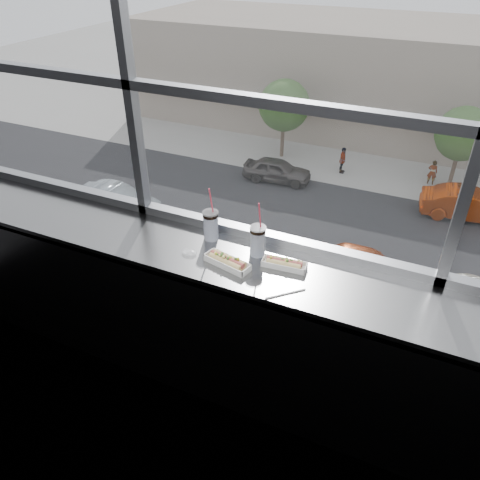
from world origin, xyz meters
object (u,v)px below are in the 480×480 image
at_px(car_near_a, 115,197).
at_px(pedestrian_b, 433,170).
at_px(loose_straw, 285,294).
at_px(car_near_c, 365,259).
at_px(hotdog_tray_left, 227,261).
at_px(car_far_a, 277,167).
at_px(hotdog_tray_right, 284,263).
at_px(soda_cup_left, 211,224).
at_px(soda_cup_right, 258,239).
at_px(wrapper, 189,252).
at_px(tree_center, 463,134).
at_px(car_far_b, 470,200).
at_px(pedestrian_a, 343,158).
at_px(tree_left, 284,106).

height_order(car_near_a, pedestrian_b, car_near_a).
bearing_deg(loose_straw, car_near_c, 51.16).
relative_size(hotdog_tray_left, pedestrian_b, 0.16).
bearing_deg(car_near_a, car_far_a, -41.10).
height_order(car_near_a, car_far_a, car_near_a).
xyz_separation_m(hotdog_tray_right, soda_cup_left, (-0.54, 0.10, 0.08)).
xyz_separation_m(hotdog_tray_left, car_far_a, (-8.32, 24.35, -11.07)).
height_order(hotdog_tray_left, car_near_c, hotdog_tray_left).
height_order(soda_cup_right, car_far_a, soda_cup_right).
bearing_deg(wrapper, tree_center, 85.25).
distance_m(car_far_b, pedestrian_b, 4.39).
bearing_deg(soda_cup_left, car_near_a, 132.70).
distance_m(loose_straw, wrapper, 0.69).
distance_m(pedestrian_a, tree_center, 7.34).
bearing_deg(loose_straw, car_far_a, 65.98).
bearing_deg(car_far_a, car_near_a, 134.57).
relative_size(car_near_c, pedestrian_a, 2.91).
bearing_deg(wrapper, loose_straw, -10.08).
xyz_separation_m(car_far_b, car_far_a, (-11.54, 0.00, -0.14)).
relative_size(soda_cup_left, car_near_c, 0.06).
bearing_deg(tree_center, soda_cup_left, -94.69).
relative_size(car_near_a, pedestrian_b, 3.54).
bearing_deg(car_near_a, loose_straw, -137.48).
bearing_deg(hotdog_tray_right, car_near_c, 89.63).
bearing_deg(hotdog_tray_right, soda_cup_right, 159.15).
distance_m(loose_straw, tree_left, 31.26).
height_order(hotdog_tray_right, car_far_b, hotdog_tray_right).
bearing_deg(pedestrian_a, loose_straw, -169.31).
relative_size(pedestrian_b, pedestrian_a, 0.91).
relative_size(car_near_a, car_far_a, 1.15).
distance_m(car_far_a, tree_left, 4.96).
bearing_deg(pedestrian_a, soda_cup_left, -170.48).
distance_m(car_far_b, pedestrian_a, 8.55).
height_order(hotdog_tray_right, car_near_a, hotdog_tray_right).
bearing_deg(pedestrian_a, tree_center, -81.97).
distance_m(hotdog_tray_left, wrapper, 0.27).
distance_m(pedestrian_b, tree_left, 10.73).
bearing_deg(hotdog_tray_right, car_far_a, 104.68).
xyz_separation_m(car_far_a, pedestrian_b, (9.24, 3.74, -0.04)).
height_order(hotdog_tray_right, car_far_a, hotdog_tray_right).
bearing_deg(tree_center, hotdog_tray_right, -93.58).
height_order(loose_straw, car_near_a, loose_straw).
height_order(pedestrian_b, tree_center, tree_center).
height_order(hotdog_tray_right, car_near_c, hotdog_tray_right).
relative_size(wrapper, tree_center, 0.02).
bearing_deg(pedestrian_b, hotdog_tray_left, 88.13).
bearing_deg(pedestrian_a, pedestrian_b, -82.93).
distance_m(car_near_a, tree_left, 13.51).
height_order(car_near_a, car_near_c, car_near_a).
xyz_separation_m(hotdog_tray_left, soda_cup_left, (-0.22, 0.22, 0.08)).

